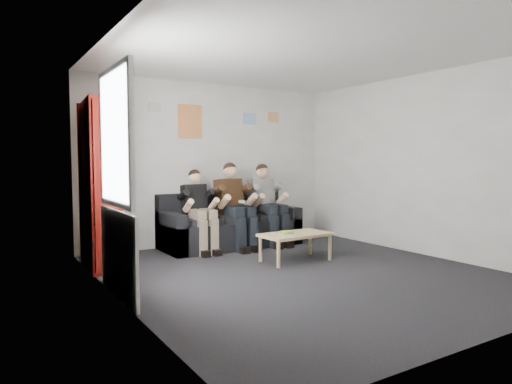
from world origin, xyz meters
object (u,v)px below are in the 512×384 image
at_px(bookshelf, 100,185).
at_px(person_left, 200,210).
at_px(person_middle, 236,206).
at_px(sofa, 230,227).
at_px(coffee_table, 295,237).
at_px(person_right, 268,204).

distance_m(bookshelf, person_left, 1.61).
relative_size(person_left, person_middle, 0.92).
xyz_separation_m(sofa, coffee_table, (0.24, -1.49, 0.03)).
xyz_separation_m(person_left, person_right, (1.26, -0.00, 0.03)).
distance_m(person_middle, person_right, 0.63).
height_order(person_middle, person_right, person_middle).
relative_size(sofa, person_middle, 1.64).
bearing_deg(bookshelf, coffee_table, -18.48).
bearing_deg(person_left, person_right, 0.50).
bearing_deg(sofa, person_right, -18.00).
height_order(person_left, person_right, person_right).
height_order(sofa, person_middle, person_middle).
height_order(bookshelf, coffee_table, bookshelf).
bearing_deg(person_left, person_middle, 0.12).
xyz_separation_m(sofa, person_right, (0.63, -0.20, 0.36)).
distance_m(coffee_table, person_left, 1.58).
bearing_deg(person_left, sofa, 18.32).
bearing_deg(person_right, coffee_table, -104.62).
bearing_deg(person_middle, coffee_table, -84.95).
distance_m(bookshelf, coffee_table, 2.73).
relative_size(sofa, person_left, 1.77).
distance_m(bookshelf, person_right, 2.83).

